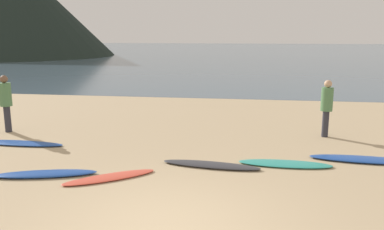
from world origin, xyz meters
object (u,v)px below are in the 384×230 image
Objects in this scene: surfboard_1 at (19,143)px; surfboard_4 at (211,165)px; surfboard_3 at (110,177)px; surfboard_5 at (285,164)px; surfboard_2 at (45,174)px; person_0 at (6,99)px; surfboard_6 at (365,159)px; person_2 at (327,104)px.

surfboard_1 is 5.70m from surfboard_4.
surfboard_3 is 0.92× the size of surfboard_5.
surfboard_4 is (3.58, 1.16, -0.01)m from surfboard_2.
surfboard_1 reaches higher than surfboard_5.
person_0 is at bearing 167.49° from surfboard_5.
surfboard_4 is 1.79m from surfboard_5.
person_0 is (-10.50, 1.47, 1.03)m from surfboard_6.
surfboard_4 is at bearing 83.52° from person_2.
surfboard_1 is 1.01× the size of surfboard_6.
person_0 is at bearing 116.91° from surfboard_2.
surfboard_3 is 2.38m from surfboard_4.
surfboard_1 is 1.54× the size of person_2.
person_0 is (-4.65, 3.52, 1.04)m from surfboard_3.
surfboard_2 is 3.76m from surfboard_4.
person_0 is at bearing 107.93° from surfboard_3.
surfboard_1 is 2.04m from person_0.
person_0 reaches higher than surfboard_1.
surfboard_6 reaches higher than surfboard_3.
surfboard_5 is (5.33, 1.52, -0.01)m from surfboard_2.
surfboard_2 is 1.47m from surfboard_3.
person_0 is (-6.76, 2.42, 1.03)m from surfboard_4.
surfboard_2 is at bearing -47.00° from surfboard_1.
person_0 is at bearing 175.95° from surfboard_6.
surfboard_2 is at bearing -155.66° from surfboard_4.
surfboard_2 reaches higher than surfboard_3.
person_2 is (1.42, 2.90, 0.99)m from surfboard_5.
surfboard_6 is at bearing -79.08° from person_0.
surfboard_2 is at bearing -160.05° from surfboard_6.
person_2 is (-0.57, 2.31, 0.98)m from surfboard_6.
person_0 is (-3.18, 3.57, 1.02)m from surfboard_2.
person_0 reaches higher than surfboard_6.
surfboard_5 reaches higher than surfboard_3.
surfboard_3 is 1.13× the size of person_0.
surfboard_6 is at bearing -15.56° from surfboard_3.
surfboard_4 reaches higher than surfboard_3.
surfboard_3 is at bearing -12.86° from surfboard_2.
person_0 is 1.04× the size of person_2.
surfboard_1 is at bearing -119.70° from person_0.
surfboard_4 reaches higher than surfboard_1.
surfboard_5 is at bearing -159.62° from surfboard_6.
surfboard_6 reaches higher than surfboard_1.
surfboard_3 is 4.13m from surfboard_5.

